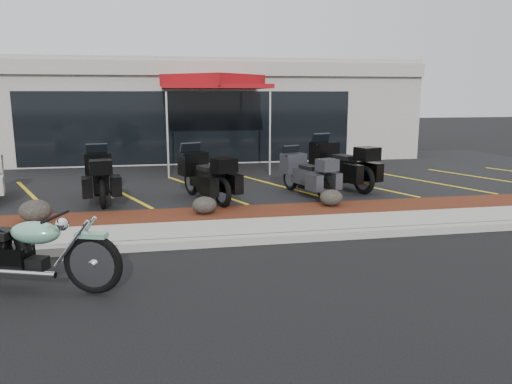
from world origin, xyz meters
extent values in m
plane|color=black|center=(0.00, 0.00, 0.00)|extent=(90.00, 90.00, 0.00)
cube|color=gray|center=(0.00, 0.90, 0.07)|extent=(24.00, 0.25, 0.15)
cube|color=gray|center=(0.00, 1.60, 0.07)|extent=(24.00, 1.20, 0.15)
cube|color=#39110D|center=(0.00, 2.80, 0.08)|extent=(24.00, 1.20, 0.16)
cube|color=black|center=(0.00, 8.20, 0.07)|extent=(26.00, 9.60, 0.15)
cube|color=gray|center=(0.00, 14.50, 2.00)|extent=(18.00, 8.00, 4.00)
cube|color=black|center=(0.00, 10.52, 1.50)|extent=(12.00, 0.06, 2.60)
cube|color=gray|center=(0.00, 10.49, 3.60)|extent=(18.00, 0.30, 0.50)
ellipsoid|color=black|center=(-3.64, 2.69, 0.39)|extent=(0.65, 0.54, 0.46)
ellipsoid|color=black|center=(-0.22, 2.74, 0.35)|extent=(0.53, 0.44, 0.38)
ellipsoid|color=black|center=(2.73, 2.95, 0.35)|extent=(0.54, 0.45, 0.38)
cone|color=#F25908|center=(-0.13, 7.57, 0.40)|extent=(0.30, 0.30, 0.50)
cylinder|color=silver|center=(-0.09, 7.14, 1.46)|extent=(0.06, 0.06, 2.63)
cylinder|color=silver|center=(2.83, 8.44, 1.46)|extent=(0.06, 0.06, 2.63)
cylinder|color=silver|center=(-1.39, 10.06, 1.46)|extent=(0.06, 0.06, 2.63)
cylinder|color=silver|center=(1.53, 11.36, 1.46)|extent=(0.06, 0.06, 2.63)
cube|color=maroon|center=(0.72, 9.25, 2.95)|extent=(4.52, 4.52, 0.14)
cube|color=maroon|center=(0.72, 9.25, 3.14)|extent=(3.24, 3.24, 0.40)
camera|label=1|loc=(-1.12, -7.79, 2.72)|focal=35.00mm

